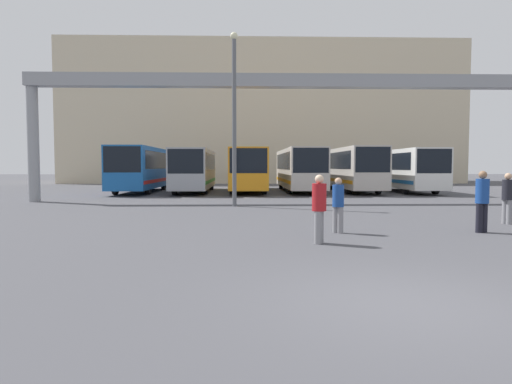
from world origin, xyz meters
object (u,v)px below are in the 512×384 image
object	(u,v)px
bus_slot_2	(248,168)
lamp_post	(234,112)
bus_slot_0	(141,167)
pedestrian_mid_left	(319,207)
bus_slot_3	(299,167)
bus_slot_1	(194,168)
pedestrian_mid_right	(338,204)
bus_slot_5	(406,168)
pedestrian_near_right	(482,200)
bus_slot_4	(353,167)
pedestrian_near_left	(508,197)

from	to	relation	value
bus_slot_2	lamp_post	xyz separation A→B (m)	(-0.76, -12.61, 2.66)
bus_slot_0	bus_slot_2	bearing A→B (deg)	3.56
pedestrian_mid_left	bus_slot_3	bearing A→B (deg)	21.33
bus_slot_1	pedestrian_mid_right	world-z (taller)	bus_slot_1
bus_slot_5	pedestrian_mid_right	world-z (taller)	bus_slot_5
bus_slot_5	lamp_post	size ratio (longest dim) A/B	1.24
bus_slot_0	bus_slot_3	distance (m)	11.83
pedestrian_near_right	pedestrian_mid_left	xyz separation A→B (m)	(-5.06, -1.74, -0.04)
pedestrian_mid_left	bus_slot_4	bearing A→B (deg)	11.46
bus_slot_2	lamp_post	distance (m)	12.91
bus_slot_0	bus_slot_2	xyz separation A→B (m)	(7.87, 0.49, -0.06)
pedestrian_mid_left	pedestrian_mid_right	world-z (taller)	pedestrian_mid_left
bus_slot_1	bus_slot_4	xyz separation A→B (m)	(11.80, 0.02, 0.08)
bus_slot_2	bus_slot_5	size ratio (longest dim) A/B	1.15
bus_slot_0	bus_slot_4	xyz separation A→B (m)	(15.74, -0.13, -0.01)
bus_slot_0	pedestrian_near_left	xyz separation A→B (m)	(16.35, -19.06, -0.97)
pedestrian_mid_left	pedestrian_mid_right	bearing A→B (deg)	1.50
bus_slot_3	pedestrian_near_right	size ratio (longest dim) A/B	6.93
bus_slot_4	pedestrian_mid_left	world-z (taller)	bus_slot_4
bus_slot_1	lamp_post	bearing A→B (deg)	-75.14
bus_slot_2	pedestrian_near_right	size ratio (longest dim) A/B	6.52
pedestrian_near_left	pedestrian_mid_right	distance (m)	6.36
pedestrian_near_right	pedestrian_mid_right	xyz separation A→B (m)	(-4.21, 0.04, -0.10)
bus_slot_0	bus_slot_5	size ratio (longest dim) A/B	1.05
lamp_post	bus_slot_2	bearing A→B (deg)	86.56
bus_slot_0	bus_slot_4	world-z (taller)	bus_slot_0
bus_slot_5	pedestrian_near_right	size ratio (longest dim) A/B	5.68
pedestrian_near_right	pedestrian_mid_right	world-z (taller)	pedestrian_near_right
bus_slot_0	pedestrian_near_right	size ratio (longest dim) A/B	5.97
bus_slot_4	lamp_post	size ratio (longest dim) A/B	1.28
bus_slot_0	lamp_post	world-z (taller)	lamp_post
bus_slot_4	lamp_post	distance (m)	15.00
bus_slot_4	pedestrian_mid_left	bearing A→B (deg)	-105.64
bus_slot_0	bus_slot_2	distance (m)	7.88
bus_slot_2	pedestrian_mid_right	bearing A→B (deg)	-83.59
pedestrian_mid_left	pedestrian_mid_right	distance (m)	1.97
bus_slot_0	pedestrian_near_right	distance (m)	25.49
pedestrian_mid_left	bus_slot_2	bearing A→B (deg)	30.93
pedestrian_near_right	lamp_post	xyz separation A→B (m)	(-7.37, 8.83, 3.52)
pedestrian_mid_right	pedestrian_near_right	bearing A→B (deg)	38.89
pedestrian_near_left	pedestrian_mid_left	distance (m)	7.82
bus_slot_4	pedestrian_mid_left	distance (m)	23.45
bus_slot_3	bus_slot_5	bearing A→B (deg)	-8.16
bus_slot_4	pedestrian_mid_right	size ratio (longest dim) A/B	6.54
bus_slot_1	bus_slot_5	size ratio (longest dim) A/B	1.02
pedestrian_near_right	pedestrian_mid_left	distance (m)	5.35
bus_slot_4	pedestrian_mid_left	xyz separation A→B (m)	(-6.32, -22.56, -0.96)
bus_slot_1	pedestrian_near_right	bearing A→B (deg)	-63.12
pedestrian_mid_right	lamp_post	xyz separation A→B (m)	(-3.16, 8.79, 3.63)
bus_slot_3	lamp_post	size ratio (longest dim) A/B	1.52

